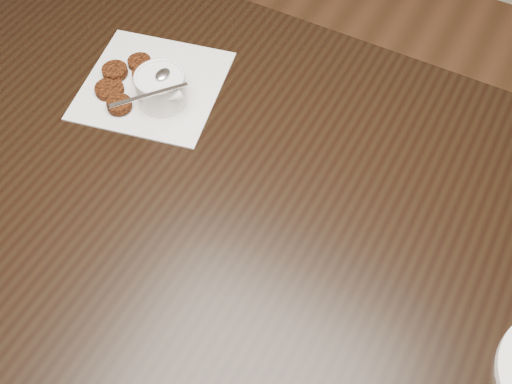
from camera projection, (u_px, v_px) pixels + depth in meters
table at (236, 286)px, 1.39m from camera, size 1.53×0.99×0.75m
napkin at (153, 85)px, 1.24m from camera, size 0.33×0.33×0.00m
sauce_ramekin at (159, 76)px, 1.16m from camera, size 0.14×0.14×0.14m
patty_cluster at (131, 84)px, 1.23m from camera, size 0.19×0.19×0.02m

